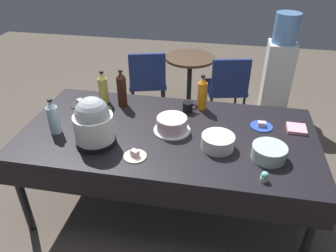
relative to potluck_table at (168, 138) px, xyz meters
name	(u,v)px	position (x,y,z in m)	size (l,w,h in m)	color
ground	(168,203)	(0.00, 0.00, -0.69)	(9.00, 9.00, 0.00)	brown
potluck_table	(168,138)	(0.00, 0.00, 0.00)	(2.20, 1.10, 0.75)	black
frosted_layer_cake	(172,125)	(0.03, 0.02, 0.12)	(0.28, 0.28, 0.12)	silver
slow_cooker	(94,123)	(-0.48, -0.24, 0.23)	(0.29, 0.29, 0.36)	black
glass_salad_bowl	(269,152)	(0.72, -0.19, 0.11)	(0.23, 0.23, 0.09)	#B2C6BC
ceramic_snack_bowl	(218,142)	(0.38, -0.13, 0.11)	(0.23, 0.23, 0.10)	silver
dessert_plate_charcoal	(81,104)	(-0.82, 0.28, 0.07)	(0.19, 0.19, 0.05)	#2D2D33
dessert_plate_cobalt	(262,126)	(0.70, 0.20, 0.07)	(0.17, 0.17, 0.04)	#2D4CB2
dessert_plate_cream	(135,155)	(-0.16, -0.34, 0.07)	(0.16, 0.16, 0.05)	beige
cupcake_cocoa	(79,111)	(-0.76, 0.12, 0.09)	(0.05, 0.05, 0.07)	beige
cupcake_lemon	(265,177)	(0.68, -0.43, 0.09)	(0.05, 0.05, 0.07)	beige
cupcake_mint	(93,117)	(-0.62, 0.05, 0.09)	(0.05, 0.05, 0.07)	beige
soda_bottle_orange_juice	(202,93)	(0.21, 0.41, 0.20)	(0.08, 0.08, 0.30)	orange
soda_bottle_ginger_ale	(103,88)	(-0.64, 0.37, 0.19)	(0.08, 0.08, 0.29)	gold
soda_bottle_cola	(122,89)	(-0.46, 0.34, 0.21)	(0.08, 0.08, 0.32)	#33190F
soda_bottle_water	(53,117)	(-0.82, -0.16, 0.19)	(0.08, 0.08, 0.28)	silver
coffee_mug_olive	(104,109)	(-0.57, 0.17, 0.10)	(0.11, 0.07, 0.08)	olive
coffee_mug_black	(188,107)	(0.11, 0.33, 0.11)	(0.12, 0.08, 0.09)	black
paper_napkin_stack	(296,129)	(0.95, 0.20, 0.07)	(0.14, 0.14, 0.02)	pink
maroon_chair_left	(147,79)	(-0.53, 1.48, -0.20)	(0.54, 0.54, 0.85)	navy
maroon_chair_right	(227,85)	(0.42, 1.48, -0.20)	(0.53, 0.53, 0.85)	navy
round_cafe_table	(190,74)	(-0.05, 1.70, -0.19)	(0.60, 0.60, 0.72)	#473323
water_cooler	(279,68)	(1.01, 1.87, -0.10)	(0.32, 0.32, 1.24)	silver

